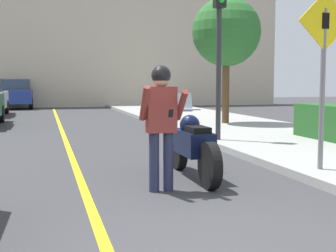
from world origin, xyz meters
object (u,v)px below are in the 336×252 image
Objects in this scene: traffic_light at (219,26)px; street_tree at (226,32)px; crossing_sign at (323,63)px; motorcycle at (192,145)px; parked_car_blue at (16,94)px; person_biker at (161,115)px.

street_tree is at bearing 66.15° from traffic_light.
street_tree reaches higher than crossing_sign.
parked_car_blue reaches higher than motorcycle.
street_tree is 0.99× the size of parked_car_blue.
person_biker is at bearing -120.09° from traffic_light.
street_tree is (3.67, 7.79, 2.63)m from motorcycle.
parked_car_blue is (-3.77, 21.59, 0.34)m from motorcycle.
street_tree is at bearing 64.76° from motorcycle.
person_biker is 5.20m from traffic_light.
parked_car_blue is at bearing 99.90° from motorcycle.
motorcycle is at bearing 47.45° from person_biker.
traffic_light is 4.71m from street_tree.
parked_car_blue is at bearing 118.34° from street_tree.
person_biker is at bearing -132.55° from motorcycle.
street_tree is at bearing 78.28° from crossing_sign.
street_tree is at bearing 62.96° from person_biker.
street_tree is at bearing -61.66° from parked_car_blue.
street_tree reaches higher than traffic_light.
street_tree is (4.36, 8.54, 2.09)m from person_biker.
crossing_sign is at bearing -75.47° from parked_car_blue.
crossing_sign is (1.96, -0.49, 1.27)m from motorcycle.
traffic_light is 0.91× the size of parked_car_blue.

